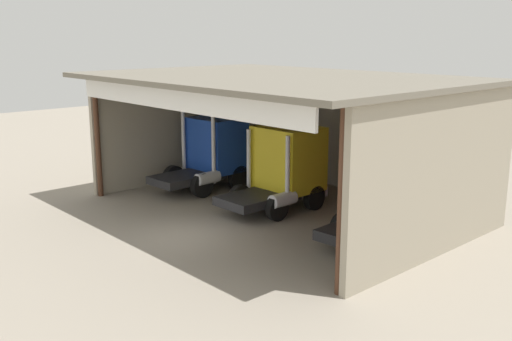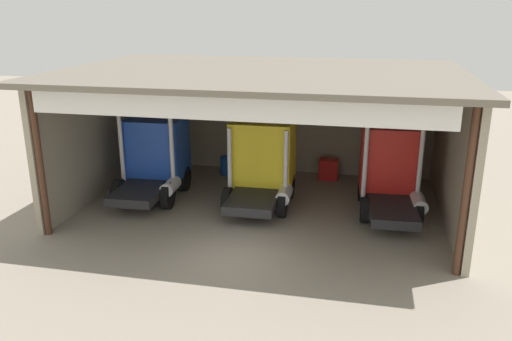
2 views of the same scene
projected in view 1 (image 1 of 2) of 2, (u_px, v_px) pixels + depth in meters
ground_plane at (189, 234)px, 21.91m from camera, size 80.00×80.00×0.00m
workshop_shed at (296, 115)px, 24.74m from camera, size 15.31×10.85×5.68m
truck_blue_center_bay at (212, 152)px, 28.24m from camera, size 2.75×4.77×3.70m
truck_yellow_left_bay at (284, 166)px, 24.91m from camera, size 2.75×4.70×3.49m
truck_red_right_bay at (391, 190)px, 21.34m from camera, size 2.66×5.04×3.60m
oil_drum at (295, 175)px, 29.18m from camera, size 0.58×0.58×0.93m
tool_cart at (382, 193)px, 25.73m from camera, size 0.90×0.60×1.00m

